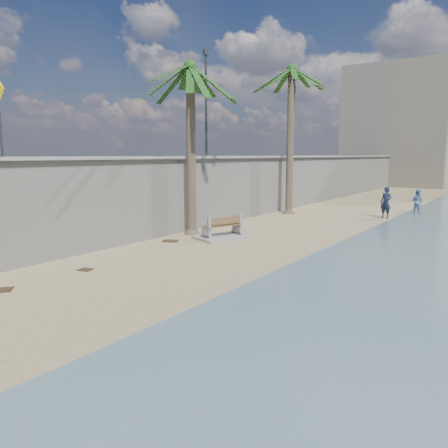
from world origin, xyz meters
The scene contains 13 objects.
ground_plane centered at (0.00, 0.00, 0.00)m, with size 140.00×140.00×0.00m, color #9F8961.
seawall centered at (-5.20, 20.00, 1.75)m, with size 0.45×70.00×3.50m, color gray.
wall_cap centered at (-5.20, 20.00, 3.55)m, with size 0.80×70.00×0.12m, color gray.
end_building centered at (-2.00, 52.00, 7.00)m, with size 18.00×12.00×14.00m, color #B7AA93.
bench_far centered at (-2.57, 9.80, 0.42)m, with size 2.25×2.67×0.95m.
palm_mid centered at (-4.37, 9.90, 7.43)m, with size 5.00×5.00×8.43m.
palm_back centered at (-3.96, 19.03, 8.61)m, with size 5.00×5.00×9.67m.
streetlight centered at (-5.10, 12.00, 6.64)m, with size 0.28×0.28×5.12m.
person_a centered at (1.62, 20.41, 1.05)m, with size 0.76×0.51×2.10m, color #121A34.
person_b centered at (2.69, 23.52, 0.85)m, with size 0.82×0.64×1.70m, color #4D6DA0.
debris_b centered at (-3.17, 0.18, 0.01)m, with size 0.58×0.46×0.03m, color #382616.
debris_c centered at (-4.01, 7.98, 0.01)m, with size 0.65×0.52×0.03m, color #382616.
debris_d centered at (-3.06, 2.88, 0.01)m, with size 0.44×0.35×0.03m, color #382616.
Camera 1 is at (8.44, -5.71, 3.67)m, focal length 35.00 mm.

